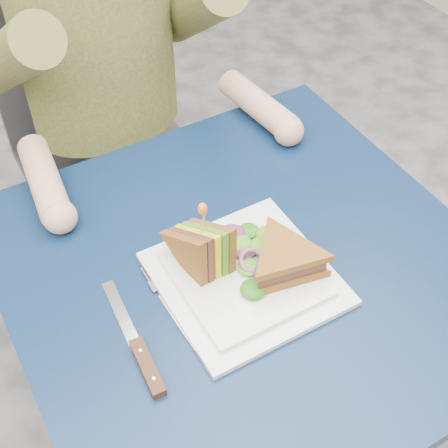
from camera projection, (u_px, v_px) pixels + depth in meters
table at (247, 295)px, 1.07m from camera, size 0.75×0.75×0.73m
chair at (98, 123)px, 1.58m from camera, size 0.42×0.40×0.93m
diner at (92, 2)px, 1.24m from camera, size 0.54×0.59×0.74m
plate at (245, 277)px, 0.98m from camera, size 0.26×0.26×0.02m
sandwich_flat at (285, 259)px, 0.96m from camera, size 0.17×0.17×0.05m
sandwich_upright at (204, 251)px, 0.96m from camera, size 0.09×0.14×0.14m
fork at (171, 308)px, 0.95m from camera, size 0.02×0.18×0.01m
knife at (142, 356)px, 0.89m from camera, size 0.03×0.22×0.02m
toothpick at (203, 223)px, 0.91m from camera, size 0.01×0.01×0.06m
toothpick_frill at (203, 209)px, 0.89m from camera, size 0.01×0.01×0.02m
lettuce_spill at (245, 263)px, 0.97m from camera, size 0.15×0.13×0.02m
onion_ring at (252, 261)px, 0.97m from camera, size 0.04×0.04×0.02m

